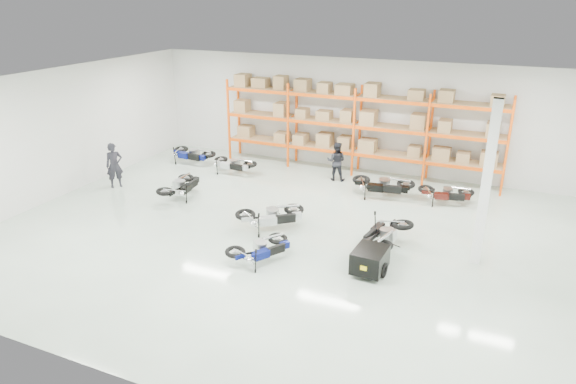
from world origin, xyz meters
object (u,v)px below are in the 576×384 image
at_px(moto_back_b, 233,161).
at_px(person_left, 114,165).
at_px(moto_back_a, 191,151).
at_px(moto_touring_right, 385,230).
at_px(person_back, 336,161).
at_px(moto_back_d, 447,190).
at_px(moto_blue_centre, 261,245).
at_px(moto_back_c, 383,181).
at_px(moto_black_far_left, 181,183).
at_px(moto_silver_left, 272,212).
at_px(trailer, 370,260).

bearing_deg(moto_back_b, person_left, 136.26).
distance_m(moto_back_a, moto_back_b, 2.30).
distance_m(moto_touring_right, person_back, 5.85).
relative_size(moto_touring_right, moto_back_a, 1.05).
xyz_separation_m(moto_touring_right, moto_back_a, (-9.50, 4.44, -0.03)).
height_order(moto_back_d, person_left, person_left).
bearing_deg(moto_blue_centre, moto_back_c, -76.23).
bearing_deg(person_back, moto_blue_centre, 83.38).
bearing_deg(moto_black_far_left, person_back, -143.44).
height_order(moto_blue_centre, moto_back_a, moto_back_a).
bearing_deg(moto_black_far_left, moto_blue_centre, 141.97).
relative_size(moto_silver_left, person_left, 1.11).
bearing_deg(person_left, person_back, -22.30).
bearing_deg(person_back, moto_touring_right, 113.80).
distance_m(moto_back_b, person_left, 4.55).
height_order(moto_silver_left, person_back, person_back).
distance_m(moto_silver_left, moto_back_c, 4.74).
relative_size(moto_black_far_left, moto_back_a, 0.98).
bearing_deg(trailer, moto_back_a, 150.77).
xyz_separation_m(moto_black_far_left, moto_back_d, (8.80, 3.15, -0.04)).
height_order(moto_black_far_left, trailer, moto_black_far_left).
distance_m(moto_black_far_left, person_left, 2.89).
height_order(moto_blue_centre, moto_silver_left, moto_silver_left).
bearing_deg(moto_back_a, moto_back_d, -85.39).
xyz_separation_m(moto_back_a, person_back, (6.36, 0.50, 0.21)).
relative_size(moto_back_b, person_left, 0.99).
bearing_deg(person_left, moto_back_a, 22.91).
bearing_deg(moto_silver_left, moto_touring_right, -126.91).
bearing_deg(trailer, moto_silver_left, 160.58).
bearing_deg(trailer, moto_blue_centre, -166.15).
relative_size(moto_silver_left, moto_touring_right, 0.99).
height_order(trailer, moto_back_d, moto_back_d).
xyz_separation_m(moto_black_far_left, moto_touring_right, (7.64, -1.00, 0.04)).
bearing_deg(trailer, moto_black_far_left, 164.45).
xyz_separation_m(moto_black_far_left, moto_back_b, (0.40, 3.02, -0.03)).
xyz_separation_m(moto_back_a, person_left, (-1.02, -3.55, 0.29)).
bearing_deg(person_back, moto_back_d, 161.01).
relative_size(moto_black_far_left, moto_back_c, 0.92).
bearing_deg(trailer, person_left, 169.93).
xyz_separation_m(moto_back_a, moto_back_b, (2.26, -0.42, -0.05)).
relative_size(moto_touring_right, moto_back_b, 1.14).
xyz_separation_m(moto_touring_right, moto_back_b, (-7.24, 4.02, -0.07)).
relative_size(moto_black_far_left, person_left, 1.05).
bearing_deg(moto_touring_right, moto_black_far_left, -178.15).
relative_size(moto_back_a, moto_back_b, 1.09).
xyz_separation_m(moto_silver_left, person_back, (0.39, 5.07, 0.19)).
bearing_deg(moto_blue_centre, moto_back_a, -14.02).
bearing_deg(moto_back_d, moto_silver_left, 121.04).
relative_size(moto_touring_right, moto_back_c, 0.99).
xyz_separation_m(moto_silver_left, trailer, (3.52, -1.47, -0.16)).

